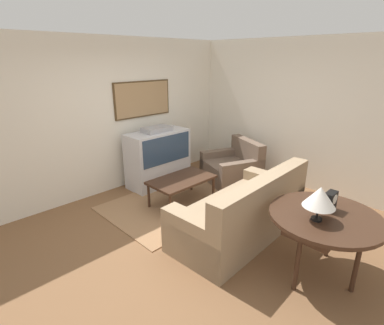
# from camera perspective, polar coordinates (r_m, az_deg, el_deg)

# --- Properties ---
(ground_plane) EXTENTS (12.00, 12.00, 0.00)m
(ground_plane) POSITION_cam_1_polar(r_m,az_deg,el_deg) (4.40, 0.28, -12.88)
(ground_plane) COLOR brown
(wall_back) EXTENTS (12.00, 0.10, 2.70)m
(wall_back) POSITION_cam_1_polar(r_m,az_deg,el_deg) (5.54, -15.48, 8.35)
(wall_back) COLOR silver
(wall_back) RESTS_ON ground_plane
(wall_right) EXTENTS (0.06, 12.00, 2.70)m
(wall_right) POSITION_cam_1_polar(r_m,az_deg,el_deg) (5.96, 18.79, 8.74)
(wall_right) COLOR silver
(wall_right) RESTS_ON ground_plane
(area_rug) EXTENTS (2.17, 1.65, 0.01)m
(area_rug) POSITION_cam_1_polar(r_m,az_deg,el_deg) (5.14, -3.53, -7.78)
(area_rug) COLOR #99704C
(area_rug) RESTS_ON ground_plane
(tv) EXTENTS (1.19, 0.56, 1.14)m
(tv) POSITION_cam_1_polar(r_m,az_deg,el_deg) (5.76, -6.46, 0.93)
(tv) COLOR silver
(tv) RESTS_ON ground_plane
(couch) EXTENTS (2.07, 1.02, 0.95)m
(couch) POSITION_cam_1_polar(r_m,az_deg,el_deg) (4.20, 9.63, -9.65)
(couch) COLOR #9E8466
(couch) RESTS_ON ground_plane
(armchair) EXTENTS (1.21, 1.25, 0.81)m
(armchair) POSITION_cam_1_polar(r_m,az_deg,el_deg) (6.00, 7.76, -1.05)
(armchair) COLOR brown
(armchair) RESTS_ON ground_plane
(coffee_table) EXTENTS (1.07, 0.64, 0.46)m
(coffee_table) POSITION_cam_1_polar(r_m,az_deg,el_deg) (4.97, -1.96, -3.54)
(coffee_table) COLOR #3D2619
(coffee_table) RESTS_ON ground_plane
(console_table) EXTENTS (1.18, 1.18, 0.76)m
(console_table) POSITION_cam_1_polar(r_m,az_deg,el_deg) (3.57, 24.03, -10.03)
(console_table) COLOR #3D2619
(console_table) RESTS_ON ground_plane
(table_lamp) EXTENTS (0.33, 0.33, 0.37)m
(table_lamp) POSITION_cam_1_polar(r_m,az_deg,el_deg) (3.29, 23.18, -6.09)
(table_lamp) COLOR black
(table_lamp) RESTS_ON console_table
(mantel_clock) EXTENTS (0.18, 0.10, 0.21)m
(mantel_clock) POSITION_cam_1_polar(r_m,az_deg,el_deg) (3.62, 24.82, -6.69)
(mantel_clock) COLOR black
(mantel_clock) RESTS_ON console_table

